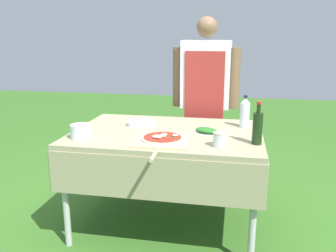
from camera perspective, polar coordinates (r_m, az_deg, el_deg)
ground_plane at (r=2.86m, az=-0.14°, el=-15.32°), size 12.00×12.00×0.00m
prep_table at (r=2.60m, az=-0.14°, el=-2.50°), size 1.37×0.97×0.74m
person_cook at (r=3.19m, az=6.01°, el=5.47°), size 0.59×0.21×1.57m
pizza_on_peel at (r=2.33m, az=-0.93°, el=-2.17°), size 0.39×0.60×0.05m
oil_bottle at (r=2.32m, az=14.16°, el=-0.23°), size 0.06×0.06×0.28m
water_bottle at (r=2.73m, az=12.23°, el=2.16°), size 0.07×0.07×0.24m
herb_container at (r=2.53m, az=6.17°, el=-0.76°), size 0.23×0.19×0.04m
mixing_tub at (r=2.47m, az=-13.80°, el=-0.84°), size 0.14×0.14×0.09m
plate_stack at (r=2.77m, az=-4.37°, el=0.49°), size 0.22×0.22×0.03m
sauce_jar at (r=2.24m, az=8.28°, el=-2.29°), size 0.09×0.09×0.09m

